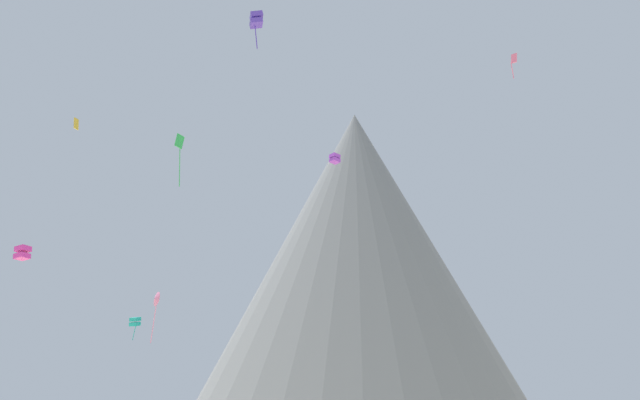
{
  "coord_description": "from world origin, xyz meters",
  "views": [
    {
      "loc": [
        6.19,
        -24.16,
        2.43
      ],
      "look_at": [
        1.13,
        39.13,
        22.64
      ],
      "focal_mm": 35.19,
      "sensor_mm": 36.0,
      "label": 1
    }
  ],
  "objects_px": {
    "kite_pink_low": "(155,300)",
    "kite_indigo_high": "(256,20)",
    "kite_teal_low": "(135,322)",
    "kite_violet_mid": "(335,159)",
    "kite_gold_high": "(76,124)",
    "kite_green_high": "(180,148)",
    "kite_magenta_mid": "(23,253)",
    "kite_rainbow_high": "(514,61)",
    "rock_massif": "(355,266)"
  },
  "relations": [
    {
      "from": "rock_massif",
      "to": "kite_magenta_mid",
      "type": "relative_size",
      "value": 62.91
    },
    {
      "from": "rock_massif",
      "to": "kite_magenta_mid",
      "type": "xyz_separation_m",
      "value": [
        -27.03,
        -68.19,
        -12.46
      ]
    },
    {
      "from": "kite_magenta_mid",
      "to": "kite_green_high",
      "type": "xyz_separation_m",
      "value": [
        11.02,
        6.63,
        12.18
      ]
    },
    {
      "from": "kite_pink_low",
      "to": "kite_indigo_high",
      "type": "bearing_deg",
      "value": -6.06
    },
    {
      "from": "kite_violet_mid",
      "to": "kite_pink_low",
      "type": "bearing_deg",
      "value": -152.27
    },
    {
      "from": "kite_violet_mid",
      "to": "kite_gold_high",
      "type": "distance_m",
      "value": 26.51
    },
    {
      "from": "kite_green_high",
      "to": "kite_rainbow_high",
      "type": "height_order",
      "value": "kite_rainbow_high"
    },
    {
      "from": "kite_magenta_mid",
      "to": "kite_green_high",
      "type": "bearing_deg",
      "value": -39.63
    },
    {
      "from": "kite_violet_mid",
      "to": "kite_indigo_high",
      "type": "relative_size",
      "value": 0.35
    },
    {
      "from": "kite_pink_low",
      "to": "kite_rainbow_high",
      "type": "relative_size",
      "value": 2.01
    },
    {
      "from": "kite_violet_mid",
      "to": "kite_rainbow_high",
      "type": "height_order",
      "value": "kite_rainbow_high"
    },
    {
      "from": "kite_violet_mid",
      "to": "kite_gold_high",
      "type": "xyz_separation_m",
      "value": [
        -26.14,
        -2.59,
        3.6
      ]
    },
    {
      "from": "kite_pink_low",
      "to": "kite_gold_high",
      "type": "relative_size",
      "value": 3.84
    },
    {
      "from": "kite_indigo_high",
      "to": "kite_green_high",
      "type": "height_order",
      "value": "kite_indigo_high"
    },
    {
      "from": "kite_pink_low",
      "to": "kite_teal_low",
      "type": "height_order",
      "value": "kite_pink_low"
    },
    {
      "from": "kite_magenta_mid",
      "to": "kite_rainbow_high",
      "type": "relative_size",
      "value": 0.48
    },
    {
      "from": "kite_teal_low",
      "to": "kite_gold_high",
      "type": "height_order",
      "value": "kite_gold_high"
    },
    {
      "from": "rock_massif",
      "to": "kite_green_high",
      "type": "relative_size",
      "value": 14.89
    },
    {
      "from": "kite_indigo_high",
      "to": "kite_gold_high",
      "type": "height_order",
      "value": "kite_indigo_high"
    },
    {
      "from": "kite_teal_low",
      "to": "kite_gold_high",
      "type": "relative_size",
      "value": 2.21
    },
    {
      "from": "kite_magenta_mid",
      "to": "kite_pink_low",
      "type": "bearing_deg",
      "value": -4.79
    },
    {
      "from": "rock_massif",
      "to": "kite_rainbow_high",
      "type": "distance_m",
      "value": 65.07
    },
    {
      "from": "kite_gold_high",
      "to": "kite_indigo_high",
      "type": "bearing_deg",
      "value": 135.82
    },
    {
      "from": "kite_indigo_high",
      "to": "kite_violet_mid",
      "type": "bearing_deg",
      "value": 142.12
    },
    {
      "from": "kite_pink_low",
      "to": "kite_gold_high",
      "type": "bearing_deg",
      "value": -72.62
    },
    {
      "from": "kite_violet_mid",
      "to": "kite_magenta_mid",
      "type": "bearing_deg",
      "value": -115.69
    },
    {
      "from": "kite_teal_low",
      "to": "kite_violet_mid",
      "type": "bearing_deg",
      "value": -27.32
    },
    {
      "from": "kite_indigo_high",
      "to": "kite_teal_low",
      "type": "relative_size",
      "value": 1.11
    },
    {
      "from": "kite_rainbow_high",
      "to": "kite_gold_high",
      "type": "bearing_deg",
      "value": 91.84
    },
    {
      "from": "kite_magenta_mid",
      "to": "kite_gold_high",
      "type": "relative_size",
      "value": 0.92
    },
    {
      "from": "kite_magenta_mid",
      "to": "kite_rainbow_high",
      "type": "bearing_deg",
      "value": -62.95
    },
    {
      "from": "kite_pink_low",
      "to": "kite_magenta_mid",
      "type": "height_order",
      "value": "kite_magenta_mid"
    },
    {
      "from": "kite_teal_low",
      "to": "kite_gold_high",
      "type": "distance_m",
      "value": 32.36
    },
    {
      "from": "kite_green_high",
      "to": "kite_teal_low",
      "type": "relative_size",
      "value": 1.77
    },
    {
      "from": "kite_teal_low",
      "to": "kite_indigo_high",
      "type": "bearing_deg",
      "value": -45.59
    },
    {
      "from": "kite_violet_mid",
      "to": "kite_gold_high",
      "type": "bearing_deg",
      "value": -126.62
    },
    {
      "from": "kite_violet_mid",
      "to": "kite_pink_low",
      "type": "xyz_separation_m",
      "value": [
        -19.86,
        7.23,
        -12.86
      ]
    },
    {
      "from": "kite_violet_mid",
      "to": "kite_gold_high",
      "type": "height_order",
      "value": "kite_gold_high"
    },
    {
      "from": "kite_violet_mid",
      "to": "kite_teal_low",
      "type": "relative_size",
      "value": 0.38
    },
    {
      "from": "kite_rainbow_high",
      "to": "kite_gold_high",
      "type": "xyz_separation_m",
      "value": [
        -44.23,
        -0.7,
        -5.55
      ]
    },
    {
      "from": "kite_pink_low",
      "to": "kite_gold_high",
      "type": "height_order",
      "value": "kite_gold_high"
    },
    {
      "from": "kite_teal_low",
      "to": "kite_magenta_mid",
      "type": "bearing_deg",
      "value": -72.69
    },
    {
      "from": "kite_rainbow_high",
      "to": "kite_gold_high",
      "type": "distance_m",
      "value": 44.58
    },
    {
      "from": "kite_green_high",
      "to": "kite_magenta_mid",
      "type": "bearing_deg",
      "value": -154.61
    },
    {
      "from": "kite_indigo_high",
      "to": "kite_teal_low",
      "type": "distance_m",
      "value": 49.39
    },
    {
      "from": "rock_massif",
      "to": "kite_green_high",
      "type": "xyz_separation_m",
      "value": [
        -16.01,
        -61.56,
        -0.29
      ]
    },
    {
      "from": "kite_pink_low",
      "to": "kite_magenta_mid",
      "type": "distance_m",
      "value": 16.73
    },
    {
      "from": "kite_green_high",
      "to": "kite_rainbow_high",
      "type": "bearing_deg",
      "value": -6.61
    },
    {
      "from": "kite_pink_low",
      "to": "kite_teal_low",
      "type": "xyz_separation_m",
      "value": [
        -8.83,
        17.8,
        -0.2
      ]
    },
    {
      "from": "kite_rainbow_high",
      "to": "kite_gold_high",
      "type": "relative_size",
      "value": 1.91
    }
  ]
}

